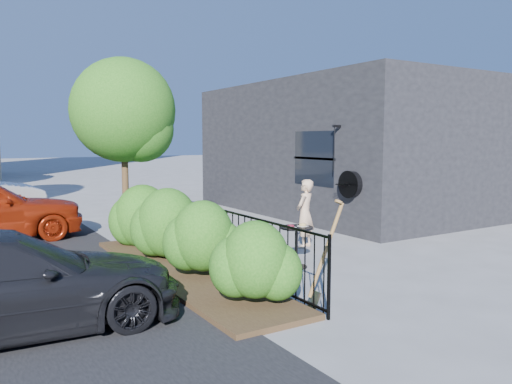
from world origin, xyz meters
TOP-DOWN VIEW (x-y plane):
  - ground at (0.00, 0.00)m, footprint 120.00×120.00m
  - shop_building at (5.50, 4.50)m, footprint 6.22×9.00m
  - fence at (-1.50, 0.00)m, footprint 0.05×6.05m
  - planting_bed at (-2.20, 0.00)m, footprint 1.30×6.00m
  - shrubs at (-2.10, 0.10)m, footprint 1.10×5.60m
  - patio_tree at (-2.24, 2.76)m, footprint 2.20×2.20m
  - cafe_table at (-0.30, -0.68)m, footprint 0.59×0.59m
  - woman at (0.84, 0.58)m, footprint 0.63×0.56m
  - shovel at (-1.26, -2.60)m, footprint 0.60×0.19m
  - car_darkgrey at (-5.08, -1.36)m, footprint 4.28×1.86m

SIDE VIEW (x-z plane):
  - ground at x=0.00m, z-range 0.00..0.00m
  - planting_bed at x=-2.20m, z-range 0.00..0.08m
  - cafe_table at x=-0.30m, z-range 0.12..0.90m
  - fence at x=-1.50m, z-range 0.01..1.11m
  - car_darkgrey at x=-5.08m, z-range 0.00..1.23m
  - shovel at x=-1.26m, z-range -0.09..1.41m
  - shrubs at x=-2.10m, z-range 0.08..1.32m
  - woman at x=0.84m, z-range 0.00..1.45m
  - shop_building at x=5.50m, z-range 0.00..4.00m
  - patio_tree at x=-2.24m, z-range 0.79..4.73m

